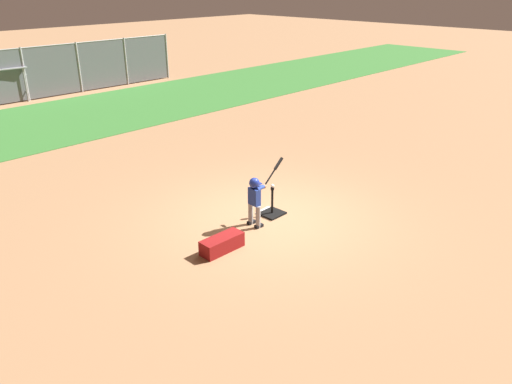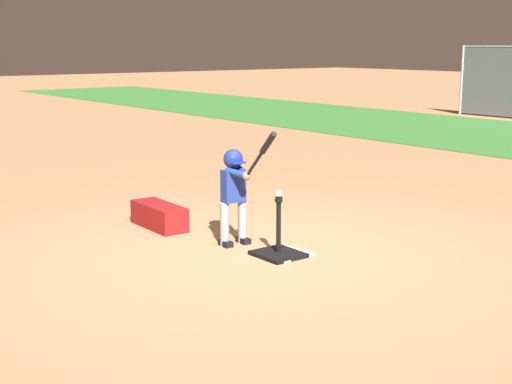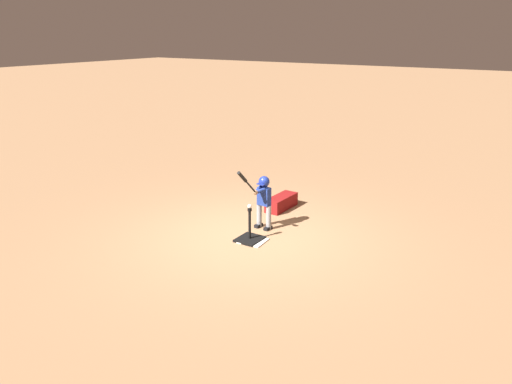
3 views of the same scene
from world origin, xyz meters
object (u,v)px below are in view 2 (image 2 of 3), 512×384
at_px(batting_tee, 278,249).
at_px(equipment_bag, 159,216).
at_px(batter_child, 235,185).
at_px(baseball, 279,194).

distance_m(batting_tee, equipment_bag, 1.80).
xyz_separation_m(batting_tee, batter_child, (-0.60, -0.10, 0.59)).
xyz_separation_m(baseball, equipment_bag, (-1.76, -0.36, -0.51)).
bearing_deg(baseball, batting_tee, 0.00).
bearing_deg(batter_child, batting_tee, 9.53).
relative_size(batting_tee, equipment_bag, 0.73).
bearing_deg(batting_tee, batter_child, -170.47).
bearing_deg(equipment_bag, baseball, 13.13).
height_order(baseball, equipment_bag, baseball).
relative_size(batter_child, baseball, 17.49).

